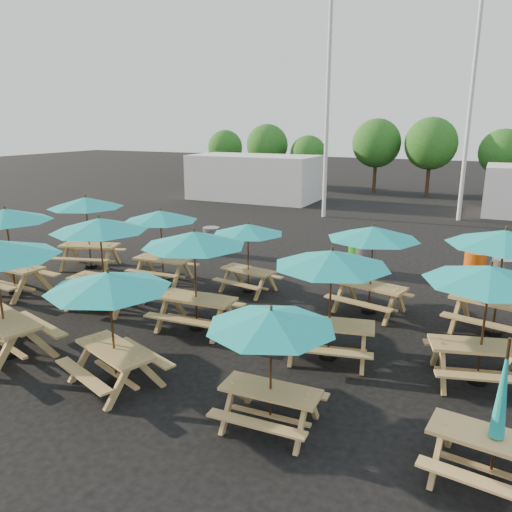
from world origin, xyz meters
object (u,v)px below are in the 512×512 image
at_px(picnic_unit_2, 86,206).
at_px(picnic_unit_5, 160,219).
at_px(picnic_unit_6, 109,286).
at_px(picnic_unit_11, 373,237).
at_px(picnic_unit_14, 504,243).
at_px(waste_bin_2, 365,260).
at_px(waste_bin_3, 474,269).
at_px(waste_bin_0, 211,241).
at_px(picnic_unit_7, 194,243).
at_px(waste_bin_1, 358,256).
at_px(picnic_unit_1, 6,219).
at_px(picnic_unit_10, 332,264).
at_px(waste_bin_4, 502,276).
at_px(picnic_unit_4, 100,229).
at_px(picnic_unit_13, 490,280).
at_px(picnic_unit_12, 497,427).
at_px(picnic_unit_9, 271,324).
at_px(picnic_unit_8, 248,232).

relative_size(picnic_unit_2, picnic_unit_5, 1.28).
distance_m(picnic_unit_6, picnic_unit_11, 6.71).
xyz_separation_m(picnic_unit_14, waste_bin_2, (-3.84, 3.37, -1.70)).
bearing_deg(waste_bin_3, picnic_unit_14, -80.93).
distance_m(picnic_unit_6, waste_bin_0, 9.94).
relative_size(picnic_unit_7, waste_bin_1, 2.53).
distance_m(picnic_unit_1, waste_bin_0, 7.20).
bearing_deg(picnic_unit_5, picnic_unit_10, -28.13).
height_order(picnic_unit_11, waste_bin_4, picnic_unit_11).
xyz_separation_m(picnic_unit_4, picnic_unit_10, (6.27, -0.28, -0.09)).
distance_m(picnic_unit_2, waste_bin_0, 4.69).
xyz_separation_m(waste_bin_1, waste_bin_4, (4.35, -0.39, 0.00)).
bearing_deg(picnic_unit_13, waste_bin_0, 131.10).
bearing_deg(picnic_unit_11, waste_bin_3, 70.46).
relative_size(picnic_unit_1, waste_bin_2, 2.66).
bearing_deg(picnic_unit_2, waste_bin_0, 33.67).
bearing_deg(picnic_unit_12, waste_bin_1, 121.60).
bearing_deg(picnic_unit_4, picnic_unit_14, 12.42).
distance_m(waste_bin_1, waste_bin_2, 0.54).
bearing_deg(waste_bin_4, picnic_unit_5, -160.38).
distance_m(picnic_unit_10, waste_bin_4, 7.20).
relative_size(picnic_unit_9, picnic_unit_10, 0.75).
bearing_deg(picnic_unit_12, picnic_unit_10, 146.59).
bearing_deg(picnic_unit_1, waste_bin_1, 41.55).
bearing_deg(picnic_unit_10, picnic_unit_6, -151.60).
bearing_deg(waste_bin_3, picnic_unit_7, -131.71).
bearing_deg(picnic_unit_12, waste_bin_3, 101.12).
relative_size(picnic_unit_10, picnic_unit_13, 0.97).
bearing_deg(waste_bin_2, picnic_unit_14, -41.28).
distance_m(picnic_unit_10, waste_bin_3, 7.29).
relative_size(picnic_unit_8, waste_bin_2, 2.36).
bearing_deg(picnic_unit_14, picnic_unit_6, -125.56).
height_order(picnic_unit_6, waste_bin_2, picnic_unit_6).
bearing_deg(waste_bin_1, picnic_unit_13, -58.16).
xyz_separation_m(waste_bin_0, waste_bin_4, (9.89, -0.23, 0.00)).
height_order(picnic_unit_9, waste_bin_2, picnic_unit_9).
xyz_separation_m(picnic_unit_10, waste_bin_3, (2.51, 6.67, -1.56)).
relative_size(picnic_unit_5, waste_bin_4, 2.40).
height_order(picnic_unit_14, waste_bin_2, picnic_unit_14).
bearing_deg(picnic_unit_6, picnic_unit_4, 154.08).
relative_size(picnic_unit_8, waste_bin_3, 2.36).
xyz_separation_m(picnic_unit_7, waste_bin_2, (2.60, 6.07, -1.61)).
distance_m(picnic_unit_4, waste_bin_0, 6.40).
xyz_separation_m(picnic_unit_7, picnic_unit_10, (3.32, -0.13, -0.05)).
xyz_separation_m(picnic_unit_10, picnic_unit_11, (0.17, 2.96, -0.04)).
relative_size(picnic_unit_11, picnic_unit_12, 1.29).
distance_m(picnic_unit_2, picnic_unit_7, 6.71).
distance_m(picnic_unit_1, waste_bin_1, 10.78).
xyz_separation_m(waste_bin_2, waste_bin_4, (3.99, 0.02, 0.00)).
distance_m(picnic_unit_9, picnic_unit_13, 4.25).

